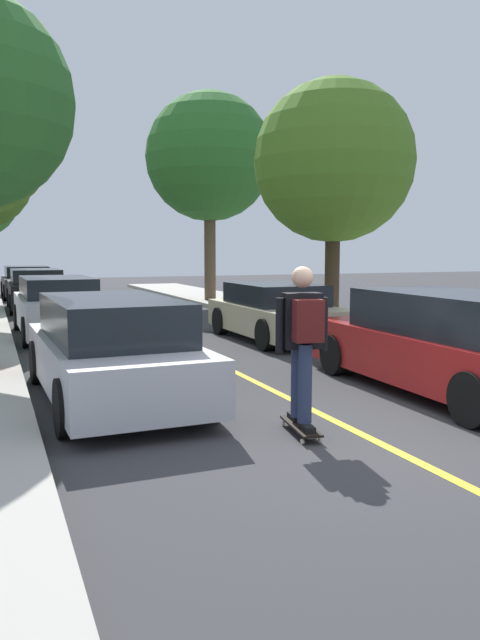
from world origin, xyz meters
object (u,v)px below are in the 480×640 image
Objects in this scene: parked_car_right_nearest at (448,343)px; skateboarder at (303,336)px; street_tree_right_nearest at (334,162)px; parked_car_right_near at (276,312)px; street_tree_right_near at (209,157)px; parked_car_left_farthest at (27,282)px; parked_car_left_nearest at (112,349)px; parked_car_left_far at (37,290)px; skateboard at (301,426)px; parked_car_left_near at (58,307)px.

skateboarder is at bearing -159.85° from parked_car_right_nearest.
parked_car_right_nearest is at bearing -105.66° from street_tree_right_nearest.
parked_car_right_near is at bearing 66.94° from skateboarder.
street_tree_right_near reaches higher than parked_car_right_nearest.
parked_car_left_farthest is 21.71m from skateboarder.
parked_car_left_nearest is 0.98× the size of parked_car_left_far.
parked_car_right_near reaches higher than skateboard.
parked_car_left_far is at bearing 115.24° from parked_car_right_near.
parked_car_left_nearest is 13.64m from parked_car_left_far.
parked_car_left_nearest is 4.61m from parked_car_right_nearest.
parked_car_left_near is 1.00× the size of parked_car_left_far.
parked_car_left_near is 6.93m from parked_car_left_far.
parked_car_left_far is 0.60× the size of street_tree_right_near.
skateboard is at bearing -55.54° from parked_car_left_nearest.
street_tree_right_near is (6.14, 6.94, 4.64)m from parked_car_left_near.
street_tree_right_near reaches higher than parked_car_left_near.
parked_car_left_far is at bearing 106.44° from parked_car_right_nearest.
street_tree_right_nearest reaches higher than parked_car_left_nearest.
parked_car_right_near is 7.19m from skateboard.
parked_car_left_nearest is 1.08× the size of parked_car_left_farthest.
parked_car_left_far is 2.63× the size of skateboarder.
parked_car_right_nearest is at bearing -90.02° from parked_car_right_near.
street_tree_right_near is at bearing -42.52° from parked_car_left_farthest.
parked_car_right_nearest is at bearing 20.15° from skateboarder.
parked_car_left_farthest is at bearing 102.09° from parked_car_right_nearest.
street_tree_right_near is at bearing 79.62° from parked_car_right_near.
parked_car_left_nearest is 5.09× the size of skateboard.
parked_car_left_nearest is at bearing -89.99° from parked_car_left_near.
parked_car_left_nearest is at bearing -90.00° from parked_car_left_far.
street_tree_right_near is at bearing 90.00° from street_tree_right_nearest.
street_tree_right_nearest is (6.14, 4.81, 3.35)m from parked_car_left_nearest.
skateboarder is (-2.82, -6.63, 0.46)m from parked_car_right_near.
parked_car_left_nearest is 6.14m from parked_car_right_near.
skateboard is at bearing 81.00° from skateboarder.
parked_car_right_near is 0.69× the size of street_tree_right_nearest.
parked_car_right_nearest is 7.20m from street_tree_right_nearest.
street_tree_right_nearest is at bearing 17.57° from parked_car_right_near.
parked_car_left_farthest is 21.08m from parked_car_right_nearest.
street_tree_right_nearest is at bearing -55.20° from parked_car_left_far.
parked_car_left_far is 0.97× the size of parked_car_right_nearest.
street_tree_right_nearest is (6.14, -1.90, 3.36)m from parked_car_left_near.
parked_car_left_near reaches higher than parked_car_left_farthest.
parked_car_right_nearest reaches higher than parked_car_left_nearest.
parked_car_left_farthest is (-0.00, 5.64, -0.02)m from parked_car_left_far.
parked_car_left_farthest is at bearing 90.00° from parked_car_left_near.
street_tree_right_near reaches higher than street_tree_right_nearest.
street_tree_right_near reaches higher than parked_car_right_near.
parked_car_right_near is 4.65× the size of skateboard.
skateboard is at bearing -84.28° from parked_car_left_far.
parked_car_left_farthest is 0.54× the size of street_tree_right_near.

